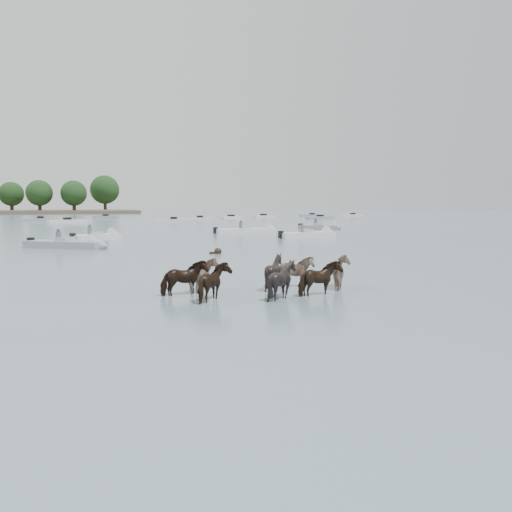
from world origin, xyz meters
name	(u,v)px	position (x,y,z in m)	size (l,w,h in m)	color
ground	(247,291)	(0.00, 0.00, 0.00)	(400.00, 400.00, 0.00)	slate
pony_herd	(266,278)	(0.49, -0.46, 0.49)	(6.77, 3.28, 1.30)	black
swimming_pony	(217,252)	(2.16, 12.78, 0.10)	(0.72, 0.44, 0.44)	black
motorboat_a	(103,237)	(-3.76, 26.75, 0.23)	(4.52, 3.55, 1.92)	silver
motorboat_b	(76,245)	(-5.67, 19.02, 0.22)	(5.70, 4.58, 1.92)	gray
motorboat_c	(252,231)	(10.60, 32.23, 0.22)	(6.80, 2.27, 1.92)	silver
motorboat_d	(314,235)	(13.51, 24.08, 0.23)	(5.72, 2.44, 1.92)	silver
motorboat_e	(325,227)	(20.53, 36.28, 0.23)	(4.84, 3.95, 1.92)	gray
distant_flotilla	(124,219)	(1.17, 76.22, 0.26)	(109.22, 27.88, 0.93)	silver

